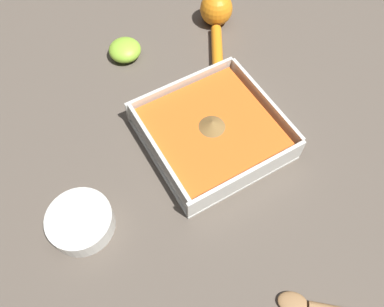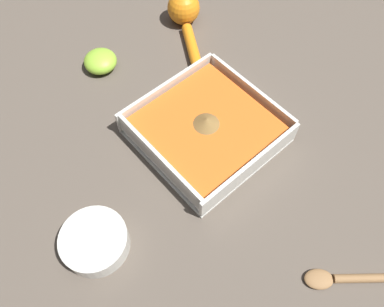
% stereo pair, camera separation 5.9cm
% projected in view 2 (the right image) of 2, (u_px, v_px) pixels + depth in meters
% --- Properties ---
extents(ground_plane, '(4.00, 4.00, 0.00)m').
position_uv_depth(ground_plane, '(192.00, 123.00, 0.65)').
color(ground_plane, brown).
extents(square_dish, '(0.21, 0.21, 0.05)m').
position_uv_depth(square_dish, '(208.00, 129.00, 0.62)').
color(square_dish, silver).
rests_on(square_dish, ground_plane).
extents(spice_bowl, '(0.10, 0.10, 0.03)m').
position_uv_depth(spice_bowl, '(95.00, 242.00, 0.52)').
color(spice_bowl, silver).
rests_on(spice_bowl, ground_plane).
extents(lemon_squeezer, '(0.13, 0.19, 0.07)m').
position_uv_depth(lemon_squeezer, '(185.00, 16.00, 0.75)').
color(lemon_squeezer, orange).
rests_on(lemon_squeezer, ground_plane).
extents(lemon_half, '(0.06, 0.06, 0.03)m').
position_uv_depth(lemon_half, '(100.00, 61.00, 0.70)').
color(lemon_half, '#93CC38').
rests_on(lemon_half, ground_plane).
extents(wooden_spoon, '(0.17, 0.15, 0.01)m').
position_uv_depth(wooden_spoon, '(373.00, 278.00, 0.51)').
color(wooden_spoon, olive).
rests_on(wooden_spoon, ground_plane).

